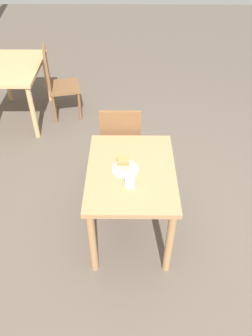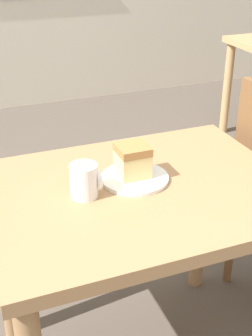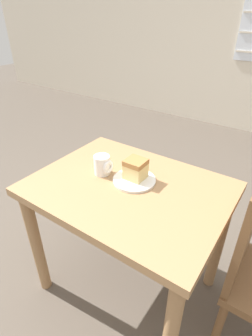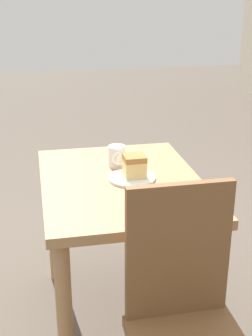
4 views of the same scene
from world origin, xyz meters
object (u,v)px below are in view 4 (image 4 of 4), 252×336
cake_slice (134,166)px  plate (132,178)px  coffee_mug (117,156)px  chair_near_window (185,318)px  dining_table_near (121,206)px

cake_slice → plate: bearing=-79.8°
coffee_mug → chair_near_window: bearing=6.0°
chair_near_window → coffee_mug: 0.84m
cake_slice → dining_table_near: bearing=-89.9°
dining_table_near → plate: size_ratio=4.40×
plate → dining_table_near: bearing=-92.7°
cake_slice → coffee_mug: (-0.16, -0.05, -0.01)m
chair_near_window → cake_slice: 0.69m
plate → cake_slice: 0.06m
dining_table_near → chair_near_window: bearing=8.6°
chair_near_window → coffee_mug: bearing=96.0°
dining_table_near → cake_slice: (-0.00, 0.06, 0.19)m
dining_table_near → coffee_mug: size_ratio=9.19×
plate → chair_near_window: bearing=4.5°
dining_table_near → cake_slice: bearing=90.1°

